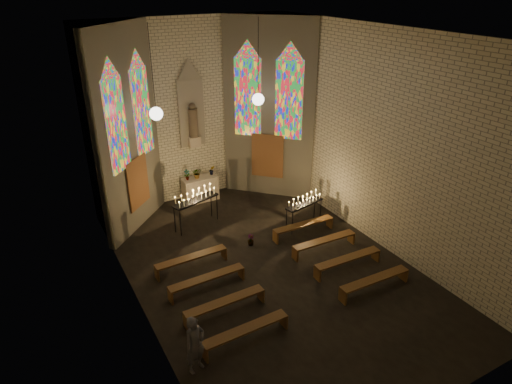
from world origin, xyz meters
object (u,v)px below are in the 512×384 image
(visitor, at_px, (195,345))
(votive_stand_right, at_px, (304,202))
(altar, at_px, (200,189))
(votive_stand_left, at_px, (195,198))
(aisle_flower_pot, at_px, (251,240))

(visitor, bearing_deg, votive_stand_right, 16.94)
(altar, height_order, visitor, visitor)
(votive_stand_left, bearing_deg, altar, 47.26)
(altar, xyz_separation_m, visitor, (-3.50, -8.06, 0.24))
(visitor, bearing_deg, votive_stand_left, 48.55)
(aisle_flower_pot, bearing_deg, votive_stand_right, 4.83)
(altar, distance_m, visitor, 8.79)
(votive_stand_right, relative_size, visitor, 1.09)
(votive_stand_right, xyz_separation_m, visitor, (-5.94, -4.30, -0.25))
(altar, relative_size, votive_stand_left, 0.76)
(altar, xyz_separation_m, aisle_flower_pot, (0.16, -3.95, -0.31))
(votive_stand_right, distance_m, visitor, 7.34)
(aisle_flower_pot, bearing_deg, altar, 92.28)
(votive_stand_right, bearing_deg, aisle_flower_pot, 172.66)
(aisle_flower_pot, xyz_separation_m, votive_stand_left, (-1.08, 2.10, 0.93))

